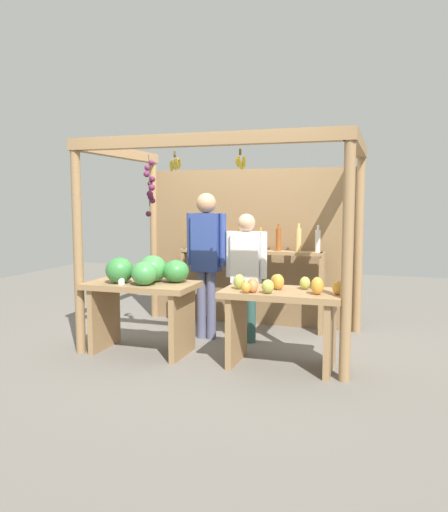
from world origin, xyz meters
name	(u,v)px	position (x,y,z in m)	size (l,w,h in m)	color
ground_plane	(229,341)	(0.00, 0.00, 0.00)	(12.00, 12.00, 0.00)	slate
market_stall	(239,226)	(-0.01, 0.40, 1.32)	(2.87, 1.90, 2.25)	#99754C
fruit_counter_left	(144,288)	(-0.72, -0.68, 0.70)	(1.16, 0.64, 1.04)	#99754C
fruit_counter_right	(282,309)	(0.75, -0.68, 0.57)	(1.17, 0.64, 0.92)	#99754C
bottle_shelf_unit	(250,265)	(0.07, 0.67, 0.81)	(1.84, 0.22, 1.36)	#99754C
vendor_man	(206,251)	(-0.29, 0.06, 1.03)	(0.48, 0.23, 1.71)	slate
vendor_woman	(246,267)	(0.19, 0.04, 0.87)	(0.48, 0.20, 1.47)	#2A5049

